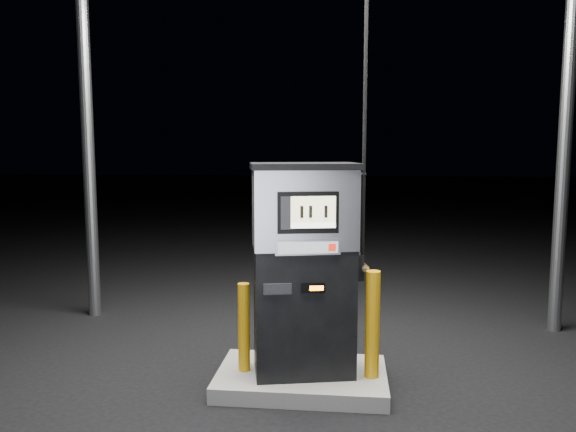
# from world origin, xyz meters

# --- Properties ---
(ground) EXTENTS (80.00, 80.00, 0.00)m
(ground) POSITION_xyz_m (0.00, 0.00, 0.00)
(ground) COLOR black
(ground) RESTS_ON ground
(pump_island) EXTENTS (1.60, 1.00, 0.15)m
(pump_island) POSITION_xyz_m (0.00, 0.00, 0.07)
(pump_island) COLOR slate
(pump_island) RESTS_ON ground
(fuel_dispenser) EXTENTS (1.14, 0.77, 4.10)m
(fuel_dispenser) POSITION_xyz_m (0.02, -0.02, 1.17)
(fuel_dispenser) COLOR black
(fuel_dispenser) RESTS_ON pump_island
(bollard_left) EXTENTS (0.15, 0.15, 0.85)m
(bollard_left) POSITION_xyz_m (-0.55, -0.03, 0.57)
(bollard_left) COLOR orange
(bollard_left) RESTS_ON pump_island
(bollard_right) EXTENTS (0.18, 0.18, 1.00)m
(bollard_right) POSITION_xyz_m (0.66, -0.06, 0.65)
(bollard_right) COLOR orange
(bollard_right) RESTS_ON pump_island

